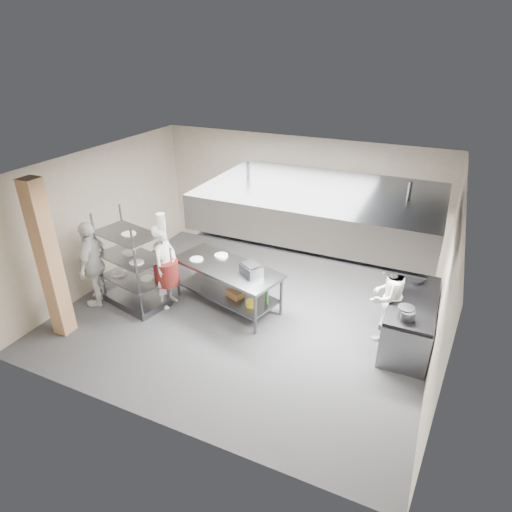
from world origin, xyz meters
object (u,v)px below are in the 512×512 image
at_px(island, 227,286).
at_px(griddle, 251,270).
at_px(chef_plating, 93,264).
at_px(cooking_range, 410,321).
at_px(chef_head, 165,267).
at_px(stockpot, 406,312).
at_px(pass_rack, 131,261).
at_px(chef_line, 386,296).

xyz_separation_m(island, griddle, (0.59, -0.09, 0.55)).
bearing_deg(chef_plating, cooking_range, 84.35).
height_order(chef_head, stockpot, chef_head).
height_order(pass_rack, chef_head, pass_rack).
bearing_deg(pass_rack, chef_line, 24.31).
relative_size(griddle, stockpot, 1.51).
bearing_deg(pass_rack, chef_plating, -144.86).
bearing_deg(chef_plating, pass_rack, 94.05).
distance_m(chef_line, stockpot, 0.70).
height_order(chef_line, stockpot, chef_line).
bearing_deg(chef_line, cooking_range, 122.78).
bearing_deg(chef_line, griddle, -58.05).
bearing_deg(cooking_range, chef_line, -171.57).
xyz_separation_m(griddle, stockpot, (2.90, -0.23, -0.02)).
distance_m(chef_head, stockpot, 4.63).
relative_size(chef_head, griddle, 4.39).
bearing_deg(chef_head, griddle, -81.17).
height_order(island, chef_line, chef_line).
relative_size(chef_head, stockpot, 6.65).
bearing_deg(cooking_range, griddle, -172.27).
height_order(island, cooking_range, island).
bearing_deg(island, chef_line, 19.85).
xyz_separation_m(island, pass_rack, (-1.78, -0.74, 0.53)).
height_order(chef_plating, griddle, chef_plating).
distance_m(griddle, stockpot, 2.91).
height_order(pass_rack, griddle, pass_rack).
bearing_deg(island, pass_rack, -142.16).
height_order(island, chef_head, chef_head).
bearing_deg(chef_plating, chef_head, 93.21).
bearing_deg(griddle, chef_head, -133.89).
bearing_deg(stockpot, chef_line, 124.82).
bearing_deg(island, chef_plating, -142.24).
xyz_separation_m(cooking_range, chef_head, (-4.71, -0.81, 0.47)).
bearing_deg(griddle, cooking_range, 40.55).
relative_size(cooking_range, chef_line, 1.14).
height_order(griddle, stockpot, griddle).
height_order(island, chef_plating, chef_plating).
distance_m(cooking_range, chef_line, 0.66).
bearing_deg(griddle, chef_line, 40.42).
distance_m(chef_head, griddle, 1.78).
relative_size(pass_rack, chef_plating, 1.07).
height_order(pass_rack, stockpot, pass_rack).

